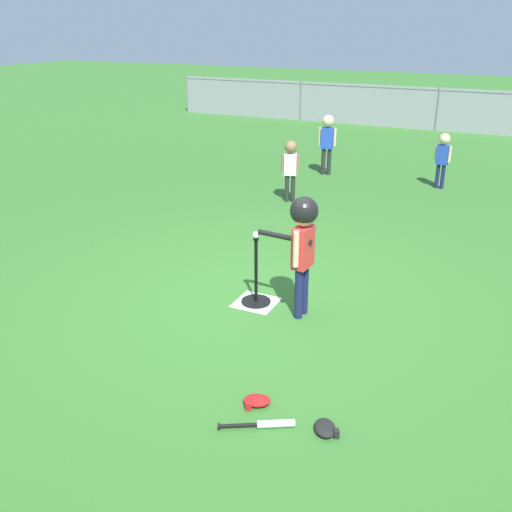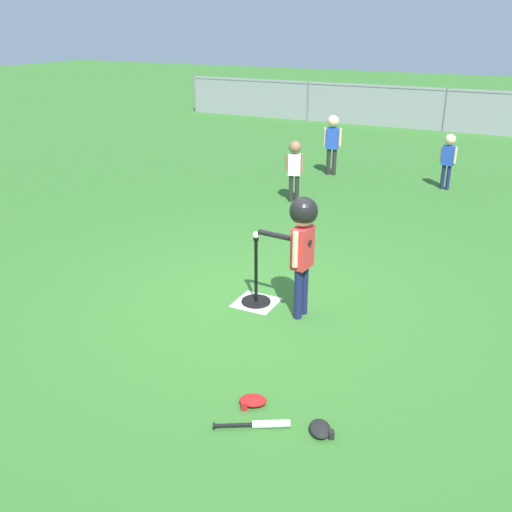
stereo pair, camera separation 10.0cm
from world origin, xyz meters
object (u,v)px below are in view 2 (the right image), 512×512
(fielder_deep_left, at_px, (448,154))
(spare_bat_silver, at_px, (263,424))
(batter_child, at_px, (302,233))
(batting_tee, at_px, (256,292))
(fielder_deep_right, at_px, (333,137))
(glove_by_plate, at_px, (253,401))
(glove_near_bats, at_px, (321,429))
(baseball_on_tee, at_px, (256,235))
(fielder_deep_center, at_px, (295,163))

(fielder_deep_left, relative_size, spare_bat_silver, 1.86)
(batter_child, bearing_deg, batting_tee, 174.21)
(fielder_deep_right, relative_size, glove_by_plate, 4.38)
(batting_tee, bearing_deg, glove_by_plate, -64.32)
(batter_child, relative_size, glove_near_bats, 4.74)
(glove_by_plate, distance_m, glove_near_bats, 0.61)
(fielder_deep_left, distance_m, glove_near_bats, 7.32)
(fielder_deep_right, distance_m, glove_near_bats, 7.82)
(batting_tee, relative_size, glove_by_plate, 2.82)
(baseball_on_tee, bearing_deg, fielder_deep_right, 101.66)
(baseball_on_tee, distance_m, glove_by_plate, 1.95)
(batting_tee, distance_m, baseball_on_tee, 0.66)
(batter_child, relative_size, glove_by_plate, 4.82)
(fielder_deep_left, bearing_deg, fielder_deep_right, 178.22)
(fielder_deep_right, height_order, fielder_deep_center, fielder_deep_right)
(fielder_deep_center, distance_m, spare_bat_silver, 5.90)
(baseball_on_tee, height_order, batter_child, batter_child)
(baseball_on_tee, xyz_separation_m, spare_bat_silver, (0.98, -1.84, -0.76))
(glove_by_plate, relative_size, glove_near_bats, 0.98)
(glove_by_plate, bearing_deg, glove_near_bats, -7.40)
(baseball_on_tee, relative_size, spare_bat_silver, 0.14)
(spare_bat_silver, bearing_deg, fielder_deep_left, 89.56)
(batting_tee, bearing_deg, fielder_deep_left, 79.53)
(fielder_deep_left, bearing_deg, glove_near_bats, -87.21)
(baseball_on_tee, xyz_separation_m, glove_by_plate, (0.78, -1.62, -0.75))
(baseball_on_tee, bearing_deg, batting_tee, 0.00)
(batter_child, relative_size, spare_bat_silver, 2.39)
(fielder_deep_center, relative_size, glove_by_plate, 3.87)
(batting_tee, distance_m, batter_child, 0.96)
(batting_tee, height_order, glove_near_bats, batting_tee)
(batter_child, height_order, glove_near_bats, batter_child)
(batting_tee, relative_size, glove_near_bats, 2.77)
(fielder_deep_left, distance_m, fielder_deep_center, 2.89)
(spare_bat_silver, bearing_deg, batting_tee, 117.98)
(batter_child, bearing_deg, baseball_on_tee, 174.21)
(batter_child, distance_m, fielder_deep_right, 5.97)
(fielder_deep_center, relative_size, glove_near_bats, 3.81)
(fielder_deep_right, xyz_separation_m, fielder_deep_center, (0.06, -2.01, -0.09))
(fielder_deep_left, distance_m, spare_bat_silver, 7.45)
(fielder_deep_left, relative_size, fielder_deep_center, 0.97)
(batter_child, relative_size, fielder_deep_left, 1.28)
(fielder_deep_left, xyz_separation_m, glove_near_bats, (0.36, -7.29, -0.61))
(baseball_on_tee, height_order, fielder_deep_right, fielder_deep_right)
(batting_tee, relative_size, batter_child, 0.58)
(batter_child, bearing_deg, glove_by_plate, -81.27)
(fielder_deep_center, height_order, glove_by_plate, fielder_deep_center)
(fielder_deep_right, bearing_deg, glove_by_plate, -75.02)
(fielder_deep_left, xyz_separation_m, glove_by_plate, (-0.25, -7.21, -0.61))
(glove_near_bats, bearing_deg, baseball_on_tee, 129.25)
(batting_tee, bearing_deg, fielder_deep_center, 106.93)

